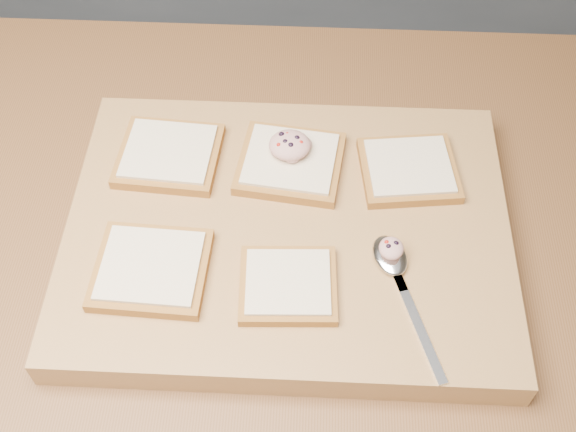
# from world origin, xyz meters

# --- Properties ---
(island_counter) EXTENTS (2.00, 0.80, 0.90)m
(island_counter) POSITION_xyz_m (0.00, 0.00, 0.45)
(island_counter) COLOR slate
(island_counter) RESTS_ON ground
(cutting_board) EXTENTS (0.55, 0.41, 0.04)m
(cutting_board) POSITION_xyz_m (0.06, -0.03, 0.92)
(cutting_board) COLOR #A97F48
(cutting_board) RESTS_ON island_counter
(bread_far_left) EXTENTS (0.14, 0.13, 0.02)m
(bread_far_left) POSITION_xyz_m (-0.10, 0.06, 0.95)
(bread_far_left) COLOR #A3642A
(bread_far_left) RESTS_ON cutting_board
(bread_far_center) EXTENTS (0.15, 0.14, 0.02)m
(bread_far_center) POSITION_xyz_m (0.06, 0.06, 0.95)
(bread_far_center) COLOR #A3642A
(bread_far_center) RESTS_ON cutting_board
(bread_far_right) EXTENTS (0.13, 0.12, 0.02)m
(bread_far_right) POSITION_xyz_m (0.21, 0.05, 0.95)
(bread_far_right) COLOR #A3642A
(bread_far_right) RESTS_ON cutting_board
(bread_near_left) EXTENTS (0.13, 0.12, 0.02)m
(bread_near_left) POSITION_xyz_m (-0.09, -0.11, 0.95)
(bread_near_left) COLOR #A3642A
(bread_near_left) RESTS_ON cutting_board
(bread_near_center) EXTENTS (0.11, 0.11, 0.02)m
(bread_near_center) POSITION_xyz_m (0.07, -0.13, 0.95)
(bread_near_center) COLOR #A3642A
(bread_near_center) RESTS_ON cutting_board
(tuna_salad_dollop) EXTENTS (0.05, 0.05, 0.03)m
(tuna_salad_dollop) POSITION_xyz_m (0.06, 0.07, 0.97)
(tuna_salad_dollop) COLOR tan
(tuna_salad_dollop) RESTS_ON bread_far_center
(spoon) EXTENTS (0.08, 0.19, 0.01)m
(spoon) POSITION_xyz_m (0.19, -0.09, 0.95)
(spoon) COLOR silver
(spoon) RESTS_ON cutting_board
(spoon_salad) EXTENTS (0.03, 0.03, 0.02)m
(spoon_salad) POSITION_xyz_m (0.18, -0.08, 0.96)
(spoon_salad) COLOR tan
(spoon_salad) RESTS_ON spoon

